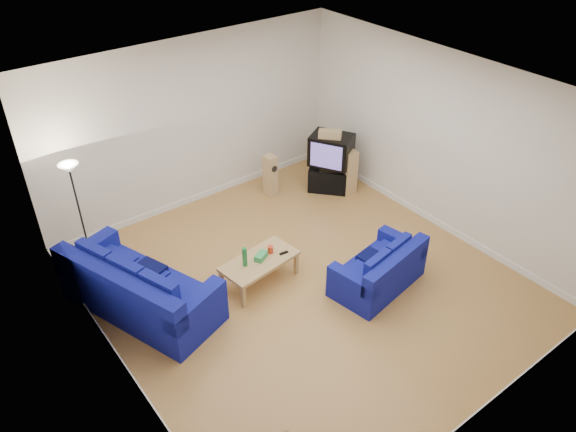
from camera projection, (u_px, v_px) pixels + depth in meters
room at (305, 203)px, 8.12m from camera, size 6.01×6.51×3.21m
sofa_three_seat at (138, 292)px, 8.30m from camera, size 1.80×2.66×0.95m
sofa_loveseat at (380, 272)px, 8.78m from camera, size 1.63×1.08×0.76m
coffee_table at (259, 263)px, 8.81m from camera, size 1.30×0.77×0.45m
bottle at (245, 257)px, 8.58m from camera, size 0.09×0.09×0.33m
tissue_box at (261, 256)px, 8.78m from camera, size 0.27×0.22×0.10m
red_canister at (270, 250)px, 8.90m from camera, size 0.12×0.12×0.12m
remote at (284, 253)px, 8.91m from camera, size 0.15×0.06×0.02m
tv_stand at (329, 179)px, 11.26m from camera, size 0.86×0.89×0.49m
av_receiver at (329, 168)px, 11.06m from camera, size 0.49×0.48×0.09m
television at (331, 150)px, 10.93m from camera, size 0.89×0.97×0.61m
centre_speaker at (330, 134)px, 10.65m from camera, size 0.42×0.44×0.15m
speaker_left at (270, 175)px, 11.01m from camera, size 0.21×0.27×0.85m
speaker_right at (349, 173)px, 11.02m from camera, size 0.29×0.22×0.92m
floor_lamp at (72, 182)px, 8.68m from camera, size 0.31×0.31×1.83m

